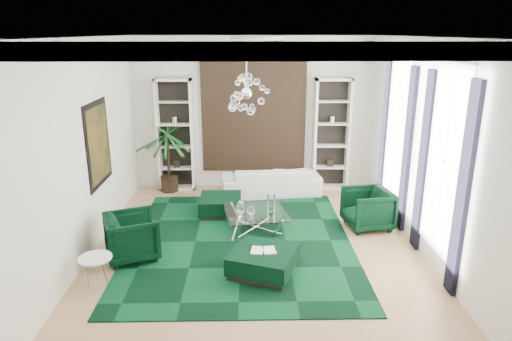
{
  "coord_description": "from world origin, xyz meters",
  "views": [
    {
      "loc": [
        -0.17,
        -7.83,
        3.88
      ],
      "look_at": [
        0.0,
        0.5,
        1.33
      ],
      "focal_mm": 32.0,
      "sensor_mm": 36.0,
      "label": 1
    }
  ],
  "objects_px": {
    "sofa": "(271,181)",
    "ottoman_side": "(221,205)",
    "ottoman_front": "(263,262)",
    "side_table": "(97,272)",
    "palm": "(167,145)",
    "armchair_left": "(132,236)",
    "coffee_table": "(256,221)",
    "armchair_right": "(367,209)"
  },
  "relations": [
    {
      "from": "sofa",
      "to": "ottoman_side",
      "type": "xyz_separation_m",
      "value": [
        -1.18,
        -1.27,
        -0.15
      ]
    },
    {
      "from": "sofa",
      "to": "ottoman_front",
      "type": "distance_m",
      "value": 3.88
    },
    {
      "from": "sofa",
      "to": "side_table",
      "type": "relative_size",
      "value": 4.6
    },
    {
      "from": "side_table",
      "to": "palm",
      "type": "xyz_separation_m",
      "value": [
        0.41,
        4.55,
        0.95
      ]
    },
    {
      "from": "armchair_left",
      "to": "palm",
      "type": "distance_m",
      "value": 3.66
    },
    {
      "from": "coffee_table",
      "to": "ottoman_front",
      "type": "distance_m",
      "value": 1.69
    },
    {
      "from": "armchair_left",
      "to": "ottoman_side",
      "type": "bearing_deg",
      "value": -57.43
    },
    {
      "from": "palm",
      "to": "ottoman_front",
      "type": "bearing_deg",
      "value": -61.82
    },
    {
      "from": "coffee_table",
      "to": "armchair_right",
      "type": "bearing_deg",
      "value": 3.29
    },
    {
      "from": "ottoman_side",
      "to": "palm",
      "type": "distance_m",
      "value": 2.31
    },
    {
      "from": "sofa",
      "to": "ottoman_front",
      "type": "height_order",
      "value": "sofa"
    },
    {
      "from": "armchair_left",
      "to": "armchair_right",
      "type": "distance_m",
      "value": 4.67
    },
    {
      "from": "coffee_table",
      "to": "side_table",
      "type": "distance_m",
      "value": 3.28
    },
    {
      "from": "sofa",
      "to": "palm",
      "type": "distance_m",
      "value": 2.71
    },
    {
      "from": "armchair_left",
      "to": "armchair_right",
      "type": "height_order",
      "value": "same"
    },
    {
      "from": "sofa",
      "to": "side_table",
      "type": "xyz_separation_m",
      "value": [
        -2.97,
        -4.26,
        -0.1
      ]
    },
    {
      "from": "ottoman_front",
      "to": "ottoman_side",
      "type": "bearing_deg",
      "value": 108.2
    },
    {
      "from": "palm",
      "to": "sofa",
      "type": "bearing_deg",
      "value": -6.48
    },
    {
      "from": "ottoman_front",
      "to": "palm",
      "type": "distance_m",
      "value": 4.82
    },
    {
      "from": "armchair_right",
      "to": "ottoman_side",
      "type": "height_order",
      "value": "armchair_right"
    },
    {
      "from": "ottoman_side",
      "to": "side_table",
      "type": "bearing_deg",
      "value": -120.97
    },
    {
      "from": "armchair_right",
      "to": "armchair_left",
      "type": "bearing_deg",
      "value": -84.38
    },
    {
      "from": "coffee_table",
      "to": "side_table",
      "type": "bearing_deg",
      "value": -140.92
    },
    {
      "from": "sofa",
      "to": "armchair_right",
      "type": "xyz_separation_m",
      "value": [
        1.87,
        -2.05,
        0.06
      ]
    },
    {
      "from": "armchair_left",
      "to": "ottoman_side",
      "type": "distance_m",
      "value": 2.48
    },
    {
      "from": "sofa",
      "to": "ottoman_side",
      "type": "bearing_deg",
      "value": 41.13
    },
    {
      "from": "armchair_right",
      "to": "side_table",
      "type": "distance_m",
      "value": 5.32
    },
    {
      "from": "palm",
      "to": "armchair_right",
      "type": "bearing_deg",
      "value": -27.9
    },
    {
      "from": "ottoman_front",
      "to": "coffee_table",
      "type": "bearing_deg",
      "value": 93.11
    },
    {
      "from": "sofa",
      "to": "armchair_right",
      "type": "relative_size",
      "value": 2.68
    },
    {
      "from": "sofa",
      "to": "coffee_table",
      "type": "bearing_deg",
      "value": 73.06
    },
    {
      "from": "sofa",
      "to": "armchair_left",
      "type": "relative_size",
      "value": 2.68
    },
    {
      "from": "sofa",
      "to": "armchair_left",
      "type": "height_order",
      "value": "armchair_left"
    },
    {
      "from": "ottoman_side",
      "to": "side_table",
      "type": "relative_size",
      "value": 1.73
    },
    {
      "from": "armchair_left",
      "to": "armchair_right",
      "type": "xyz_separation_m",
      "value": [
        4.5,
        1.22,
        0.0
      ]
    },
    {
      "from": "armchair_left",
      "to": "side_table",
      "type": "bearing_deg",
      "value": 139.45
    },
    {
      "from": "armchair_right",
      "to": "side_table",
      "type": "xyz_separation_m",
      "value": [
        -4.84,
        -2.2,
        -0.16
      ]
    },
    {
      "from": "armchair_left",
      "to": "palm",
      "type": "xyz_separation_m",
      "value": [
        0.08,
        3.57,
        0.79
      ]
    },
    {
      "from": "ottoman_side",
      "to": "side_table",
      "type": "xyz_separation_m",
      "value": [
        -1.79,
        -2.98,
        0.05
      ]
    },
    {
      "from": "ottoman_front",
      "to": "side_table",
      "type": "distance_m",
      "value": 2.67
    },
    {
      "from": "coffee_table",
      "to": "ottoman_side",
      "type": "distance_m",
      "value": 1.19
    },
    {
      "from": "ottoman_side",
      "to": "palm",
      "type": "xyz_separation_m",
      "value": [
        -1.38,
        1.57,
        1.0
      ]
    }
  ]
}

